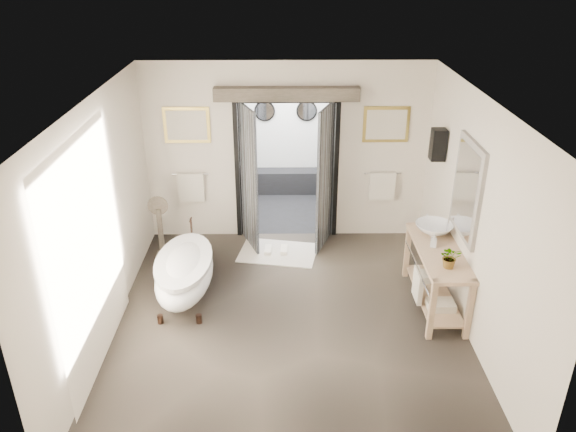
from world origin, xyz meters
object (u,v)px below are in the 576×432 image
object	(u,v)px
vanity	(435,273)
rug	(278,253)
basin	(434,229)
clawfoot_tub	(185,272)

from	to	relation	value
vanity	rug	distance (m)	2.60
rug	basin	bearing A→B (deg)	-25.79
clawfoot_tub	vanity	xyz separation A→B (m)	(3.37, -0.22, 0.10)
basin	vanity	bearing A→B (deg)	-72.81
clawfoot_tub	basin	xyz separation A→B (m)	(3.41, 0.20, 0.53)
vanity	basin	bearing A→B (deg)	84.28
vanity	rug	xyz separation A→B (m)	(-2.10, 1.45, -0.50)
clawfoot_tub	rug	distance (m)	1.81
rug	basin	size ratio (longest dim) A/B	2.35
clawfoot_tub	basin	size ratio (longest dim) A/B	3.33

